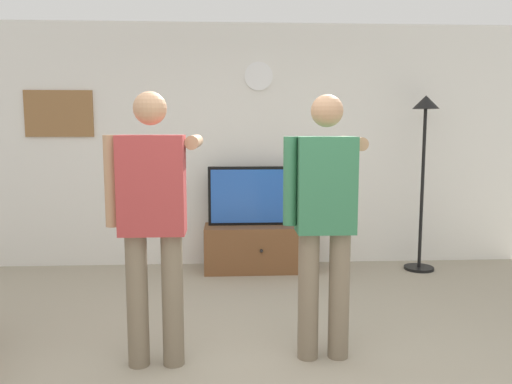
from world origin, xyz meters
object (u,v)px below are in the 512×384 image
(tv_stand, at_px, (260,248))
(wall_clock, at_px, (259,76))
(person_standing_nearer_lamp, at_px, (153,213))
(framed_picture, at_px, (59,114))
(television, at_px, (260,196))
(floor_lamp, at_px, (424,146))
(person_standing_nearer_couch, at_px, (325,213))

(tv_stand, height_order, wall_clock, wall_clock)
(tv_stand, bearing_deg, person_standing_nearer_lamp, -110.78)
(framed_picture, bearing_deg, tv_stand, -7.68)
(television, distance_m, person_standing_nearer_lamp, 2.37)
(wall_clock, distance_m, floor_lamp, 1.95)
(television, xyz_separation_m, framed_picture, (-2.19, 0.25, 0.89))
(framed_picture, bearing_deg, television, -6.48)
(television, relative_size, person_standing_nearer_lamp, 0.63)
(framed_picture, height_order, person_standing_nearer_couch, framed_picture)
(tv_stand, xyz_separation_m, person_standing_nearer_lamp, (-0.82, -2.17, 0.77))
(framed_picture, xyz_separation_m, floor_lamp, (3.95, -0.36, -0.35))
(television, bearing_deg, framed_picture, 173.52)
(tv_stand, relative_size, person_standing_nearer_lamp, 0.68)
(tv_stand, height_order, framed_picture, framed_picture)
(person_standing_nearer_lamp, xyz_separation_m, person_standing_nearer_couch, (1.12, 0.05, -0.02))
(wall_clock, distance_m, person_standing_nearer_couch, 2.67)
(tv_stand, distance_m, framed_picture, 2.65)
(tv_stand, height_order, person_standing_nearer_lamp, person_standing_nearer_lamp)
(wall_clock, bearing_deg, framed_picture, 179.87)
(tv_stand, height_order, person_standing_nearer_couch, person_standing_nearer_couch)
(television, bearing_deg, tv_stand, -90.00)
(floor_lamp, bearing_deg, person_standing_nearer_couch, -125.43)
(television, height_order, person_standing_nearer_lamp, person_standing_nearer_lamp)
(television, relative_size, person_standing_nearer_couch, 0.63)
(floor_lamp, relative_size, person_standing_nearer_couch, 1.07)
(framed_picture, bearing_deg, person_standing_nearer_couch, -44.12)
(person_standing_nearer_couch, bearing_deg, tv_stand, 98.05)
(wall_clock, xyz_separation_m, floor_lamp, (1.76, -0.35, -0.76))
(framed_picture, bearing_deg, wall_clock, -0.13)
(person_standing_nearer_couch, bearing_deg, framed_picture, 135.88)
(framed_picture, bearing_deg, person_standing_nearer_lamp, -60.98)
(floor_lamp, distance_m, person_standing_nearer_couch, 2.55)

